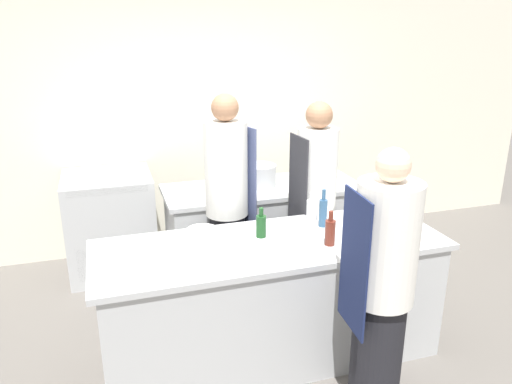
# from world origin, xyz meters

# --- Properties ---
(ground_plane) EXTENTS (16.00, 16.00, 0.00)m
(ground_plane) POSITION_xyz_m (0.00, 0.00, 0.00)
(ground_plane) COLOR #605B56
(wall_back) EXTENTS (8.00, 0.06, 2.80)m
(wall_back) POSITION_xyz_m (0.00, 2.13, 1.40)
(wall_back) COLOR silver
(wall_back) RESTS_ON ground_plane
(prep_counter) EXTENTS (2.41, 0.84, 0.89)m
(prep_counter) POSITION_xyz_m (0.00, 0.00, 0.44)
(prep_counter) COLOR #B7BABC
(prep_counter) RESTS_ON ground_plane
(pass_counter) EXTENTS (1.81, 0.72, 0.89)m
(pass_counter) POSITION_xyz_m (0.33, 1.19, 0.44)
(pass_counter) COLOR #B7BABC
(pass_counter) RESTS_ON ground_plane
(oven_range) EXTENTS (0.80, 0.75, 0.96)m
(oven_range) POSITION_xyz_m (-1.04, 1.70, 0.48)
(oven_range) COLOR #B7BABC
(oven_range) RESTS_ON ground_plane
(chef_at_prep_near) EXTENTS (0.39, 0.37, 1.68)m
(chef_at_prep_near) POSITION_xyz_m (0.43, -0.72, 0.84)
(chef_at_prep_near) COLOR black
(chef_at_prep_near) RESTS_ON ground_plane
(chef_at_stove) EXTENTS (0.39, 0.38, 1.80)m
(chef_at_stove) POSITION_xyz_m (-0.12, 0.76, 0.91)
(chef_at_stove) COLOR black
(chef_at_stove) RESTS_ON ground_plane
(chef_at_pass_far) EXTENTS (0.34, 0.33, 1.74)m
(chef_at_pass_far) POSITION_xyz_m (0.58, 0.57, 0.88)
(chef_at_pass_far) COLOR black
(chef_at_pass_far) RESTS_ON ground_plane
(bottle_olive_oil) EXTENTS (0.09, 0.09, 0.21)m
(bottle_olive_oil) POSITION_xyz_m (0.43, 0.30, 0.97)
(bottle_olive_oil) COLOR silver
(bottle_olive_oil) RESTS_ON prep_counter
(bottle_vinegar) EXTENTS (0.06, 0.06, 0.28)m
(bottle_vinegar) POSITION_xyz_m (0.45, 0.16, 1.00)
(bottle_vinegar) COLOR #2D5175
(bottle_vinegar) RESTS_ON prep_counter
(bottle_wine) EXTENTS (0.07, 0.07, 0.22)m
(bottle_wine) POSITION_xyz_m (-0.04, 0.11, 0.97)
(bottle_wine) COLOR #19471E
(bottle_wine) RESTS_ON prep_counter
(bottle_cooking_oil) EXTENTS (0.07, 0.07, 0.24)m
(bottle_cooking_oil) POSITION_xyz_m (0.36, -0.15, 0.98)
(bottle_cooking_oil) COLOR #5B2319
(bottle_cooking_oil) RESTS_ON prep_counter
(bowl_mixing_large) EXTENTS (0.22, 0.22, 0.06)m
(bowl_mixing_large) POSITION_xyz_m (-0.43, 0.23, 0.91)
(bowl_mixing_large) COLOR white
(bowl_mixing_large) RESTS_ON prep_counter
(bowl_prep_small) EXTENTS (0.19, 0.19, 0.06)m
(bowl_prep_small) POSITION_xyz_m (0.96, 0.18, 0.91)
(bowl_prep_small) COLOR #B7BABC
(bowl_prep_small) RESTS_ON prep_counter
(cutting_board) EXTENTS (0.44, 0.25, 0.01)m
(cutting_board) POSITION_xyz_m (-0.91, 0.05, 0.89)
(cutting_board) COLOR white
(cutting_board) RESTS_ON prep_counter
(stockpot) EXTENTS (0.31, 0.31, 0.19)m
(stockpot) POSITION_xyz_m (0.31, 1.23, 0.98)
(stockpot) COLOR #B7BABC
(stockpot) RESTS_ON pass_counter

